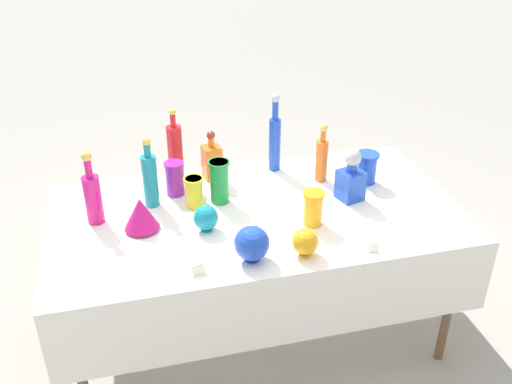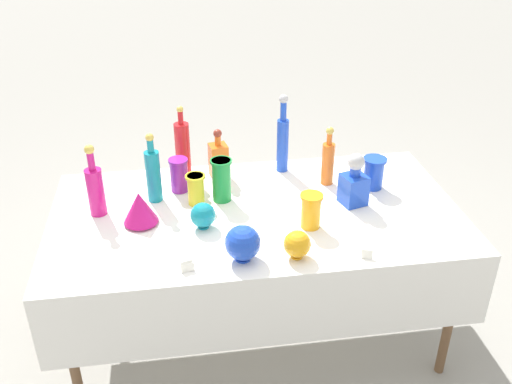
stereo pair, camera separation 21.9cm
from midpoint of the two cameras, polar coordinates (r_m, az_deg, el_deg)
ground_plane at (r=3.13m, az=-2.06°, el=-13.85°), size 40.00×40.00×0.00m
display_table at (r=2.67m, az=-2.14°, el=-3.47°), size 1.90×1.01×0.76m
tall_bottle_0 at (r=2.65m, az=-18.31°, el=-0.41°), size 0.08×0.08×0.35m
tall_bottle_1 at (r=2.71m, az=-12.84°, el=1.29°), size 0.07×0.07×0.35m
tall_bottle_2 at (r=2.96m, az=-0.22°, el=5.31°), size 0.06×0.06×0.42m
tall_bottle_3 at (r=2.93m, az=-10.21°, el=3.99°), size 0.08×0.08×0.38m
tall_bottle_4 at (r=2.88m, az=4.44°, el=3.37°), size 0.06×0.06×0.31m
square_decanter_0 at (r=2.73m, az=7.21°, el=1.33°), size 0.14×0.14×0.26m
square_decanter_1 at (r=2.92m, az=-6.58°, el=3.12°), size 0.10×0.10×0.26m
slender_vase_0 at (r=2.69m, az=-8.53°, el=0.03°), size 0.09×0.09×0.15m
slender_vase_1 at (r=2.90m, az=8.94°, el=2.47°), size 0.12×0.12×0.16m
slender_vase_2 at (r=2.53m, az=3.29°, el=-1.55°), size 0.10×0.10×0.16m
slender_vase_3 at (r=2.80m, az=-10.37°, el=1.39°), size 0.10×0.10×0.17m
slender_vase_4 at (r=2.70m, az=-6.00°, el=1.10°), size 0.10×0.10×0.21m
fluted_vase_0 at (r=2.56m, az=-13.87°, el=-2.15°), size 0.16×0.16×0.16m
round_bowl_0 at (r=2.30m, az=-3.14°, el=-5.23°), size 0.15×0.15×0.15m
round_bowl_1 at (r=2.34m, az=2.28°, el=-5.06°), size 0.11×0.11×0.12m
round_bowl_2 at (r=2.52m, az=-7.53°, el=-2.64°), size 0.11×0.11×0.12m
price_tag_left at (r=2.41m, az=9.12°, el=-5.59°), size 0.05×0.03×0.04m
price_tag_center at (r=2.28m, az=-8.61°, el=-7.78°), size 0.05×0.03×0.05m
price_tag_right at (r=2.28m, az=-8.52°, el=-7.94°), size 0.06×0.02×0.04m
cardboard_box_behind_left at (r=3.72m, az=-9.54°, el=-2.99°), size 0.48×0.46×0.43m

